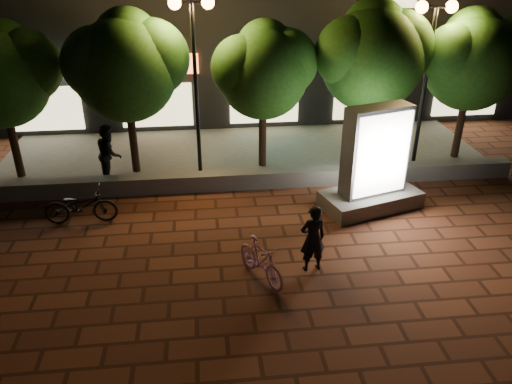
{
  "coord_description": "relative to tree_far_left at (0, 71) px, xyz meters",
  "views": [
    {
      "loc": [
        -1.37,
        -9.54,
        6.72
      ],
      "look_at": [
        -0.14,
        1.5,
        1.09
      ],
      "focal_mm": 35.65,
      "sensor_mm": 36.0,
      "label": 1
    }
  ],
  "objects": [
    {
      "name": "ground",
      "position": [
        6.95,
        -5.46,
        -3.29
      ],
      "size": [
        80.0,
        80.0,
        0.0
      ],
      "primitive_type": "plane",
      "color": "brown",
      "rests_on": "ground"
    },
    {
      "name": "retaining_wall",
      "position": [
        6.95,
        -1.46,
        -3.04
      ],
      "size": [
        16.0,
        0.45,
        0.5
      ],
      "primitive_type": "cube",
      "color": "slate",
      "rests_on": "ground"
    },
    {
      "name": "sidewalk",
      "position": [
        6.95,
        1.04,
        -3.25
      ],
      "size": [
        16.0,
        5.0,
        0.08
      ],
      "primitive_type": "cube",
      "color": "slate",
      "rests_on": "ground"
    },
    {
      "name": "tree_far_left",
      "position": [
        0.0,
        0.0,
        0.0
      ],
      "size": [
        3.36,
        2.8,
        4.63
      ],
      "color": "black",
      "rests_on": "sidewalk"
    },
    {
      "name": "tree_left",
      "position": [
        3.5,
        0.0,
        0.15
      ],
      "size": [
        3.6,
        3.0,
        4.89
      ],
      "color": "black",
      "rests_on": "sidewalk"
    },
    {
      "name": "tree_mid",
      "position": [
        7.5,
        -0.0,
        -0.08
      ],
      "size": [
        3.24,
        2.7,
        4.5
      ],
      "color": "black",
      "rests_on": "sidewalk"
    },
    {
      "name": "tree_right",
      "position": [
        10.8,
        0.0,
        0.27
      ],
      "size": [
        3.72,
        3.1,
        5.07
      ],
      "color": "black",
      "rests_on": "sidewalk"
    },
    {
      "name": "tree_far_right",
      "position": [
        14.0,
        0.0,
        0.08
      ],
      "size": [
        3.48,
        2.9,
        4.76
      ],
      "color": "black",
      "rests_on": "sidewalk"
    },
    {
      "name": "street_lamp_left",
      "position": [
        5.45,
        -0.26,
        0.74
      ],
      "size": [
        1.26,
        0.36,
        5.18
      ],
      "color": "black",
      "rests_on": "sidewalk"
    },
    {
      "name": "street_lamp_right",
      "position": [
        12.45,
        -0.26,
        0.6
      ],
      "size": [
        1.26,
        0.36,
        4.98
      ],
      "color": "black",
      "rests_on": "sidewalk"
    },
    {
      "name": "ad_kiosk",
      "position": [
        10.08,
        -3.03,
        -2.13
      ],
      "size": [
        2.92,
        2.04,
        2.87
      ],
      "color": "slate",
      "rests_on": "ground"
    },
    {
      "name": "scooter_pink",
      "position": [
        6.68,
        -6.0,
        -2.82
      ],
      "size": [
        1.14,
        1.6,
        0.95
      ],
      "primitive_type": "imported",
      "rotation": [
        0.0,
        0.0,
        0.49
      ],
      "color": "#CB7EB9",
      "rests_on": "ground"
    },
    {
      "name": "rider",
      "position": [
        7.85,
        -5.76,
        -2.49
      ],
      "size": [
        0.65,
        0.48,
        1.61
      ],
      "primitive_type": "imported",
      "rotation": [
        0.0,
        0.0,
        3.32
      ],
      "color": "black",
      "rests_on": "ground"
    },
    {
      "name": "scooter_parked",
      "position": [
        2.35,
        -3.05,
        -2.81
      ],
      "size": [
        1.85,
        0.67,
        0.97
      ],
      "primitive_type": "imported",
      "rotation": [
        0.0,
        0.0,
        1.58
      ],
      "color": "black",
      "rests_on": "ground"
    },
    {
      "name": "pedestrian",
      "position": [
        2.82,
        -0.77,
        -2.31
      ],
      "size": [
        0.77,
        0.94,
        1.8
      ],
      "primitive_type": "imported",
      "rotation": [
        0.0,
        0.0,
        1.68
      ],
      "color": "black",
      "rests_on": "sidewalk"
    }
  ]
}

